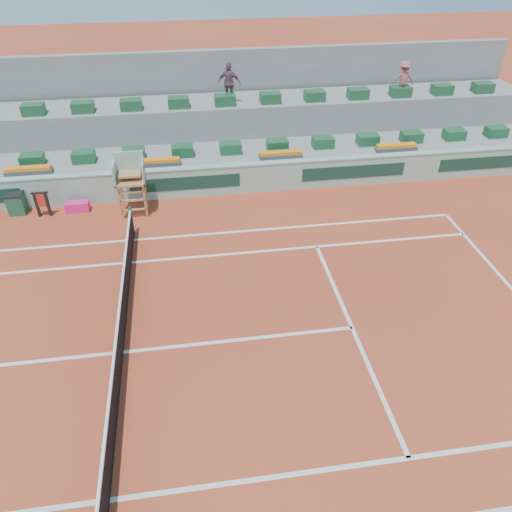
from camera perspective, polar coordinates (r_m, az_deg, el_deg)
The scene contains 16 objects.
ground at distance 14.15m, azimuth -14.95°, elevation -10.58°, with size 90.00×90.00×0.00m, color #98341D.
seating_tier_lower at distance 22.65m, azimuth -13.39°, elevation 10.34°, with size 36.00×4.00×1.20m, color gray.
seating_tier_upper at distance 23.85m, azimuth -13.46°, elevation 13.48°, with size 36.00×2.40×2.60m, color gray.
stadium_back_wall at distance 25.05m, azimuth -13.58°, elevation 16.74°, with size 36.00×0.40×4.40m, color gray.
player_bag at distance 20.68m, azimuth -19.72°, elevation 5.32°, with size 0.89×0.40×0.40m, color #F21F7C.
spectator_mid at distance 22.85m, azimuth -3.06°, elevation 19.15°, with size 1.00×0.42×1.71m, color #6D4854.
spectator_right at distance 24.67m, azimuth 16.50°, elevation 18.87°, with size 0.99×0.57×1.53m, color #A25157.
court_lines at distance 14.15m, azimuth -14.96°, elevation -10.57°, with size 23.89×11.09×0.01m.
tennis_net at distance 13.78m, azimuth -15.29°, elevation -9.06°, with size 0.10×11.97×1.10m.
advertising_hoarding at distance 20.66m, azimuth -13.61°, elevation 7.86°, with size 36.00×0.34×1.26m.
umpire_chair at distance 19.37m, azimuth -14.19°, elevation 8.86°, with size 1.10×0.90×2.40m.
seat_row_lower at distance 21.50m, azimuth -13.80°, elevation 11.30°, with size 32.90×0.60×0.44m.
seat_row_upper at distance 22.77m, azimuth -14.07°, elevation 16.45°, with size 32.90×0.60×0.44m.
flower_planters at distance 21.02m, azimuth -17.98°, elevation 9.73°, with size 26.80×0.36×0.28m.
drink_cooler_a at distance 21.33m, azimuth -25.70°, elevation 5.43°, with size 0.64×0.55×0.84m.
towel_rack at distance 20.62m, azimuth -23.29°, elevation 5.67°, with size 0.61×0.10×1.03m.
Camera 1 is at (2.17, -9.82, 9.96)m, focal length 35.00 mm.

